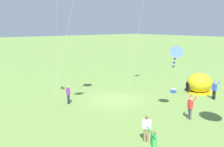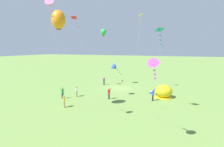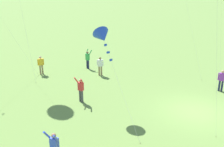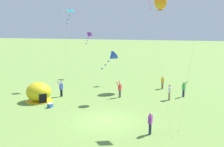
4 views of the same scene
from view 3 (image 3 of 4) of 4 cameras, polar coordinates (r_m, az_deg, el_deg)
The scene contains 8 objects.
ground_plane at distance 18.28m, azimuth 17.78°, elevation -7.92°, with size 300.00×300.00×0.00m, color olive.
person_center_field at distance 23.52m, azimuth -2.58°, elevation 1.81°, with size 0.36×0.55×1.72m.
person_strolling at distance 24.65m, azimuth -15.22°, elevation 1.96°, with size 0.45×0.44×1.72m.
person_watching_sky at distance 21.82m, azimuth 22.75°, elevation -1.22°, with size 0.29×0.58×1.72m.
person_arms_raised at distance 25.45m, azimuth -5.31°, elevation 3.22°, with size 0.65×0.72×1.89m.
person_flying_kite at distance 18.49m, azimuth -6.83°, elevation -3.32°, with size 0.58×0.70×1.89m.
person_with_toddler at distance 12.67m, azimuth -12.41°, elevation -15.39°, with size 0.55×0.68×1.89m.
kite_blue at distance 16.36m, azimuth -2.08°, elevation 8.03°, with size 4.15×4.10×5.52m.
Camera 3 is at (-16.34, 0.45, 8.19)m, focal length 42.00 mm.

